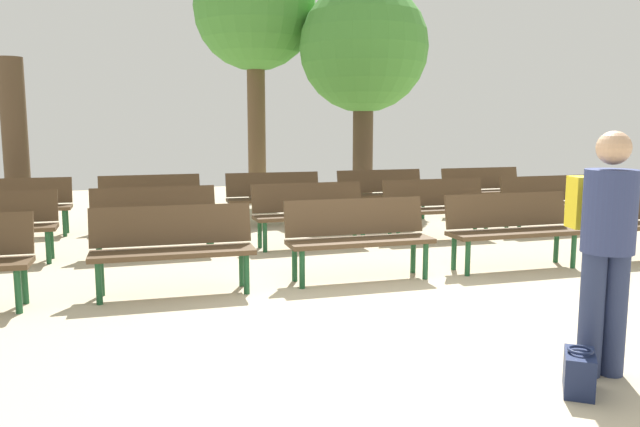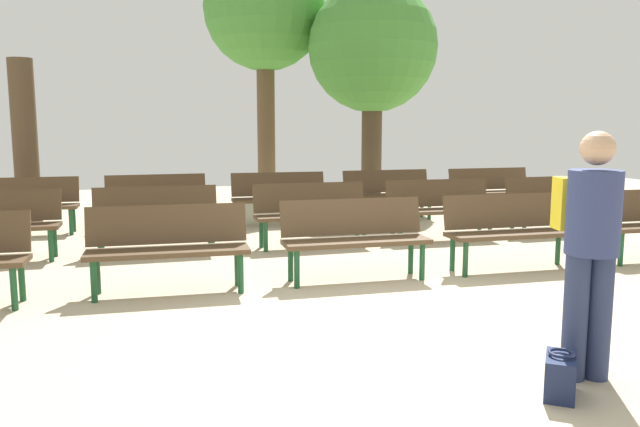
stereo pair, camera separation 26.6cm
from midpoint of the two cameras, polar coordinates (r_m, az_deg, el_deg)
The scene contains 18 objects.
ground_plane at distance 5.51m, azimuth 9.46°, elevation -9.86°, with size 24.79×24.79×0.00m, color #BCAD8E.
bench_r0_c1 at distance 6.48m, azimuth -12.51°, elevation -2.63°, with size 1.61×0.52×0.87m.
bench_r0_c2 at distance 6.86m, azimuth 4.28°, elevation -1.85°, with size 1.61×0.50×0.87m.
bench_r0_c3 at distance 7.69m, azimuth 17.95°, elevation -1.15°, with size 1.61×0.50×0.87m.
bench_r1_c1 at distance 8.48m, azimuth -13.80°, elevation -0.16°, with size 1.60×0.49×0.87m.
bench_r1_c2 at distance 8.72m, azimuth 0.10°, elevation 0.30°, with size 1.61×0.51×0.87m.
bench_r1_c3 at distance 9.45m, azimuth 11.64°, elevation 0.74°, with size 1.61×0.52×0.87m.
bench_r1_c4 at distance 10.49m, azimuth 21.29°, elevation 1.08°, with size 1.61×0.51×0.87m.
bench_r2_c0 at distance 10.59m, azimuth -24.72°, elevation 0.95°, with size 1.61×0.50×0.87m.
bench_r2_c1 at distance 10.49m, azimuth -13.93°, elevation 1.40°, with size 1.61×0.52×0.87m.
bench_r2_c2 at distance 10.64m, azimuth -3.00°, elevation 1.72°, with size 1.61×0.53×0.87m.
bench_r2_c3 at distance 11.26m, azimuth 6.89°, elevation 2.03°, with size 1.60×0.49×0.87m.
bench_r2_c4 at distance 12.13m, azimuth 15.92°, elevation 2.21°, with size 1.60×0.49×0.87m.
tree_0 at distance 14.71m, azimuth -4.50°, elevation 17.82°, with size 2.73×2.73×5.61m.
tree_1 at distance 11.69m, azimuth -24.65°, elevation 5.92°, with size 0.40×0.40×2.78m.
tree_2 at distance 13.74m, azimuth 5.38°, elevation 14.63°, with size 2.73×2.73×4.67m.
visitor_with_backpack at distance 4.53m, azimuth 24.85°, elevation -2.22°, with size 0.42×0.58×1.65m.
handbag at distance 4.36m, azimuth 22.68°, elevation -13.43°, with size 0.34×0.36×0.29m.
Camera 2 is at (-2.08, -4.79, 1.69)m, focal length 35.19 mm.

